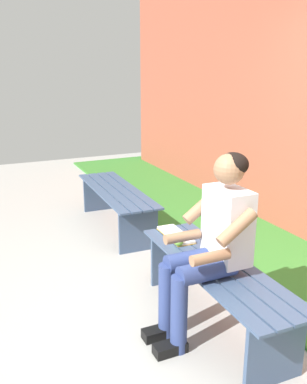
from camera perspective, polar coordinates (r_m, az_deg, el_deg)
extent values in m
cube|color=#9E9E99|center=(3.78, -14.15, -12.55)|extent=(10.00, 7.00, 0.04)
cube|color=#387A2D|center=(4.77, 16.42, -5.93)|extent=(9.00, 2.18, 0.03)
cube|color=#384C6B|center=(3.11, 11.26, -9.16)|extent=(1.58, 0.14, 0.02)
cube|color=#384C6B|center=(3.05, 9.40, -9.60)|extent=(1.58, 0.14, 0.02)
cube|color=#384C6B|center=(2.99, 7.46, -10.04)|extent=(1.58, 0.14, 0.02)
cube|color=#384C6B|center=(2.94, 5.45, -10.49)|extent=(1.58, 0.14, 0.02)
cube|color=#384C6B|center=(2.68, 16.17, -19.96)|extent=(0.04, 0.41, 0.45)
cube|color=#384C6B|center=(3.65, 2.74, -8.85)|extent=(0.04, 0.41, 0.45)
cube|color=#384C6B|center=(4.81, -3.08, 0.50)|extent=(1.62, 0.14, 0.02)
cube|color=#384C6B|center=(4.77, -4.41, 0.34)|extent=(1.62, 0.14, 0.02)
cube|color=#384C6B|center=(4.74, -5.76, 0.19)|extent=(1.62, 0.14, 0.02)
cube|color=#384C6B|center=(4.71, -7.13, 0.03)|extent=(1.62, 0.14, 0.02)
cube|color=#384C6B|center=(4.22, -2.04, -5.20)|extent=(0.04, 0.41, 0.45)
cube|color=#384C6B|center=(5.45, -7.30, -0.20)|extent=(0.04, 0.41, 0.45)
cube|color=silver|center=(2.83, 9.96, -4.41)|extent=(0.34, 0.20, 0.50)
sphere|color=#936B4C|center=(2.72, 10.19, 3.06)|extent=(0.20, 0.20, 0.20)
ellipsoid|color=black|center=(2.73, 10.74, 3.73)|extent=(0.20, 0.19, 0.15)
cylinder|color=navy|center=(2.77, 7.28, -10.51)|extent=(0.13, 0.40, 0.13)
cylinder|color=navy|center=(2.90, 5.40, -9.07)|extent=(0.13, 0.40, 0.13)
cylinder|color=navy|center=(2.81, 3.46, -16.21)|extent=(0.11, 0.11, 0.54)
cube|color=black|center=(2.92, 2.27, -20.33)|extent=(0.10, 0.22, 0.07)
cylinder|color=navy|center=(2.95, 1.77, -14.50)|extent=(0.11, 0.11, 0.54)
cube|color=black|center=(3.05, 0.66, -18.49)|extent=(0.10, 0.22, 0.07)
cylinder|color=#936B4C|center=(2.61, 11.18, -4.73)|extent=(0.08, 0.28, 0.23)
cylinder|color=#936B4C|center=(2.62, 7.67, -8.75)|extent=(0.07, 0.26, 0.07)
cylinder|color=#936B4C|center=(2.94, 6.44, -2.06)|extent=(0.08, 0.28, 0.23)
cylinder|color=#936B4C|center=(2.90, 3.91, -6.05)|extent=(0.07, 0.26, 0.07)
sphere|color=#72B738|center=(3.26, 3.44, -6.70)|extent=(0.07, 0.07, 0.07)
cube|color=white|center=(3.36, 3.77, -6.40)|extent=(0.20, 0.15, 0.02)
cube|color=white|center=(3.53, 2.26, -5.20)|extent=(0.20, 0.15, 0.02)
cube|color=#BF8C1E|center=(3.45, 2.99, -5.93)|extent=(0.42, 0.17, 0.01)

